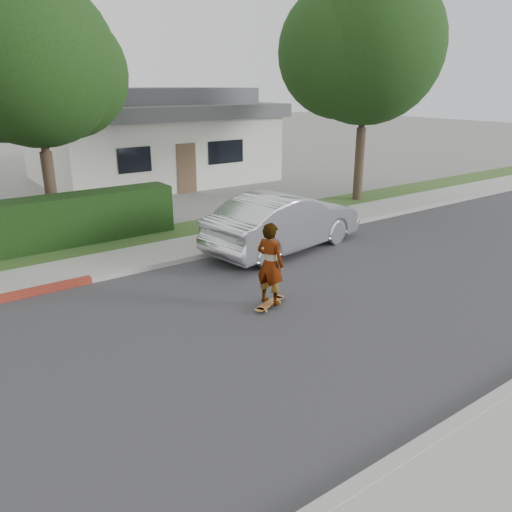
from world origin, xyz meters
name	(u,v)px	position (x,y,z in m)	size (l,w,h in m)	color
ground	(112,373)	(0.00, 0.00, 0.00)	(120.00, 120.00, 0.00)	slate
road	(112,372)	(0.00, 0.00, 0.01)	(60.00, 8.00, 0.01)	#2D2D30
curb_far	(47,289)	(0.00, 4.10, 0.07)	(60.00, 0.20, 0.15)	#9E9E99
sidewalk_far	(37,278)	(0.00, 5.00, 0.06)	(60.00, 1.60, 0.12)	gray
planting_strip	(22,260)	(0.00, 6.60, 0.05)	(60.00, 1.60, 0.10)	#2D4C1E
tree_center	(32,68)	(1.49, 9.19, 4.90)	(5.66, 4.84, 7.44)	#33261C
tree_right	(363,50)	(12.49, 6.69, 5.63)	(6.32, 5.60, 8.56)	#33261C
house	(150,136)	(8.00, 16.00, 2.10)	(10.60, 8.60, 4.30)	beige
skateboard	(270,303)	(3.62, 0.53, 0.09)	(1.00, 0.53, 0.09)	gold
skateboarder	(270,264)	(3.62, 0.53, 0.97)	(0.63, 0.42, 1.74)	white
car_silver	(285,222)	(6.30, 3.41, 0.81)	(1.72, 4.94, 1.63)	silver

